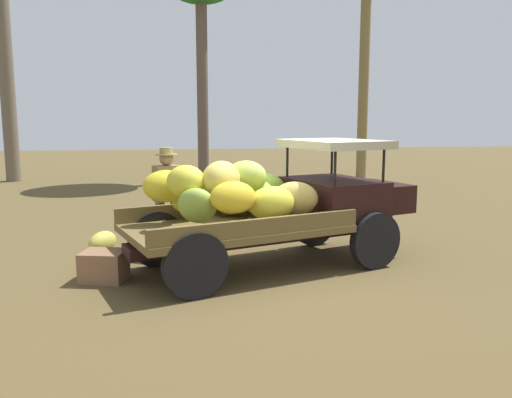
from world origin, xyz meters
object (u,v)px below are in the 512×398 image
(farmer, at_px, (167,195))
(wooden_crate, at_px, (104,266))
(loose_banana_bunch, at_px, (103,242))
(truck, at_px, (277,202))

(farmer, bearing_deg, wooden_crate, -60.19)
(farmer, xyz_separation_m, loose_banana_bunch, (-1.07, 0.37, -0.82))
(truck, bearing_deg, loose_banana_bunch, 139.07)
(farmer, distance_m, loose_banana_bunch, 1.40)
(loose_banana_bunch, bearing_deg, wooden_crate, -81.99)
(truck, relative_size, farmer, 2.68)
(truck, xyz_separation_m, loose_banana_bunch, (-2.69, 1.10, -0.78))
(farmer, bearing_deg, loose_banana_bunch, -132.72)
(truck, distance_m, loose_banana_bunch, 3.01)
(truck, xyz_separation_m, farmer, (-1.61, 0.73, 0.04))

